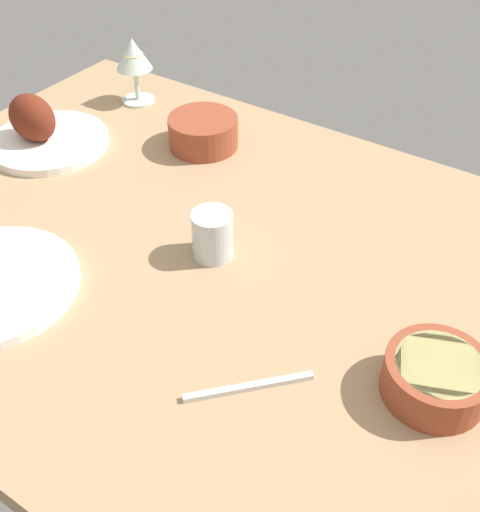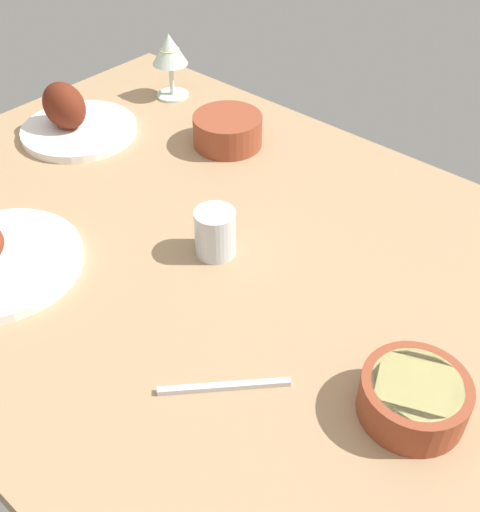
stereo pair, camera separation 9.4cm
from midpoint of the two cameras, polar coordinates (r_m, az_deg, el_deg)
The scene contains 7 objects.
dining_table at distance 97.12cm, azimuth -2.78°, elevation -1.91°, with size 140.00×90.00×4.00cm, color tan.
plate_near_viewer at distance 130.23cm, azimuth -19.63°, elevation 10.56°, with size 23.00×23.00×10.57cm.
bowl_cream at distance 123.29cm, azimuth -5.61°, elevation 11.19°, with size 13.43×13.43×6.00cm.
bowl_potatoes at distance 79.64cm, azimuth 14.17°, elevation -10.75°, with size 12.98×12.98×5.47cm.
wine_glass at distance 139.23cm, azimuth -11.69°, elevation 17.24°, with size 7.60×7.60×14.00cm.
water_tumbler at distance 95.69cm, azimuth -5.37°, elevation 1.80°, with size 6.40×6.40×7.70cm, color silver.
fork_loose at distance 79.68cm, azimuth -2.66°, elevation -11.98°, with size 16.72×0.90×0.80cm, color silver.
Camera 1 is at (-39.88, 59.44, 67.81)cm, focal length 43.96 mm.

